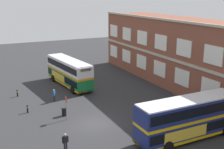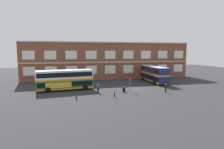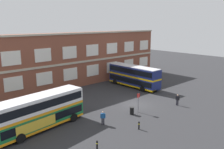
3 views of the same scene
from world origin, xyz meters
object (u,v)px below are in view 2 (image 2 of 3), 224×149
at_px(double_decker_middle, 154,74).
at_px(waiting_passenger, 166,88).
at_px(double_decker_near, 65,80).
at_px(safety_bollard_west, 114,94).
at_px(second_passenger, 98,88).
at_px(safety_bollard_east, 76,97).
at_px(station_litter_bin, 124,89).
at_px(bus_stand_flag, 130,83).

bearing_deg(double_decker_middle, waiting_passenger, -104.11).
height_order(double_decker_near, safety_bollard_west, double_decker_near).
height_order(second_passenger, safety_bollard_east, second_passenger).
height_order(double_decker_near, safety_bollard_east, double_decker_near).
bearing_deg(second_passenger, station_litter_bin, -1.85).
xyz_separation_m(double_decker_middle, bus_stand_flag, (-9.33, -9.35, -0.51)).
bearing_deg(double_decker_near, bus_stand_flag, -19.02).
xyz_separation_m(second_passenger, station_litter_bin, (4.99, -0.16, -0.41)).
height_order(waiting_passenger, safety_bollard_west, waiting_passenger).
xyz_separation_m(double_decker_middle, waiting_passenger, (-2.88, -11.47, -1.22)).
bearing_deg(double_decker_near, double_decker_middle, 13.36).
relative_size(waiting_passenger, safety_bollard_west, 1.79).
xyz_separation_m(double_decker_near, safety_bollard_west, (8.31, -7.84, -1.66)).
bearing_deg(double_decker_middle, bus_stand_flag, -134.93).
relative_size(station_litter_bin, safety_bollard_west, 1.08).
xyz_separation_m(double_decker_near, station_litter_bin, (11.06, -4.17, -1.63)).
distance_m(safety_bollard_west, safety_bollard_east, 6.43).
bearing_deg(second_passenger, safety_bollard_west, -59.75).
relative_size(double_decker_near, waiting_passenger, 6.61).
bearing_deg(safety_bollard_east, double_decker_near, 103.15).
distance_m(double_decker_near, second_passenger, 7.38).
height_order(double_decker_middle, station_litter_bin, double_decker_middle).
height_order(double_decker_near, waiting_passenger, double_decker_near).
relative_size(double_decker_near, station_litter_bin, 10.92).
distance_m(double_decker_near, safety_bollard_east, 8.44).
height_order(double_decker_middle, bus_stand_flag, double_decker_middle).
distance_m(waiting_passenger, safety_bollard_west, 10.52).
relative_size(waiting_passenger, station_litter_bin, 1.65).
bearing_deg(safety_bollard_east, waiting_passenger, 5.82).
relative_size(double_decker_middle, station_litter_bin, 10.69).
distance_m(second_passenger, bus_stand_flag, 6.23).
distance_m(waiting_passenger, second_passenger, 12.85).
xyz_separation_m(double_decker_middle, safety_bollard_west, (-13.28, -12.97, -1.66)).
bearing_deg(safety_bollard_west, bus_stand_flag, 42.42).
distance_m(station_litter_bin, safety_bollard_west, 4.59).
relative_size(station_litter_bin, safety_bollard_east, 1.08).
height_order(waiting_passenger, station_litter_bin, waiting_passenger).
bearing_deg(waiting_passenger, second_passenger, 169.52).
relative_size(double_decker_middle, second_passenger, 6.48).
bearing_deg(bus_stand_flag, safety_bollard_west, -137.58).
xyz_separation_m(bus_stand_flag, safety_bollard_east, (-10.38, -3.83, -1.14)).
bearing_deg(safety_bollard_west, safety_bollard_east, -178.05).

